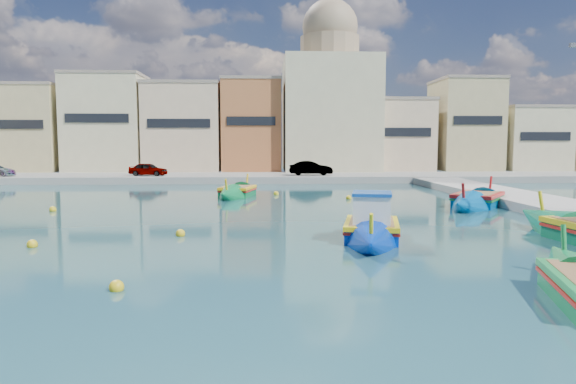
# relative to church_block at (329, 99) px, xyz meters

# --- Properties ---
(ground) EXTENTS (160.00, 160.00, 0.00)m
(ground) POSITION_rel_church_block_xyz_m (-10.00, -40.00, -8.41)
(ground) COLOR #13393B
(ground) RESTS_ON ground
(north_quay) EXTENTS (80.00, 8.00, 0.60)m
(north_quay) POSITION_rel_church_block_xyz_m (-10.00, -8.00, -8.11)
(north_quay) COLOR gray
(north_quay) RESTS_ON ground
(north_townhouses) EXTENTS (83.20, 7.87, 10.19)m
(north_townhouses) POSITION_rel_church_block_xyz_m (-3.32, -0.64, -3.41)
(north_townhouses) COLOR #CAAE8B
(north_townhouses) RESTS_ON ground
(church_block) EXTENTS (10.00, 10.00, 19.10)m
(church_block) POSITION_rel_church_block_xyz_m (0.00, 0.00, 0.00)
(church_block) COLOR #C4BB92
(church_block) RESTS_ON ground
(parked_cars) EXTENTS (32.50, 2.16, 1.30)m
(parked_cars) POSITION_rel_church_block_xyz_m (-16.88, -9.50, -7.21)
(parked_cars) COLOR #4C1919
(parked_cars) RESTS_ON north_quay
(luzzu_blue_cabin) EXTENTS (3.44, 7.92, 2.73)m
(luzzu_blue_cabin) POSITION_rel_church_block_xyz_m (-3.05, -37.84, -8.08)
(luzzu_blue_cabin) COLOR #002EAC
(luzzu_blue_cabin) RESTS_ON ground
(luzzu_cyan_mid) EXTENTS (6.96, 8.55, 2.66)m
(luzzu_cyan_mid) POSITION_rel_church_block_xyz_m (5.00, -28.20, -8.13)
(luzzu_cyan_mid) COLOR #00569A
(luzzu_cyan_mid) RESTS_ON ground
(luzzu_green) EXTENTS (3.40, 7.58, 2.31)m
(luzzu_green) POSITION_rel_church_block_xyz_m (-8.88, -22.11, -8.16)
(luzzu_green) COLOR #0A7239
(luzzu_green) RESTS_ON ground
(mooring_buoys) EXTENTS (23.01, 23.20, 0.36)m
(mooring_buoys) POSITION_rel_church_block_xyz_m (-8.22, -33.32, -8.33)
(mooring_buoys) COLOR yellow
(mooring_buoys) RESTS_ON ground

